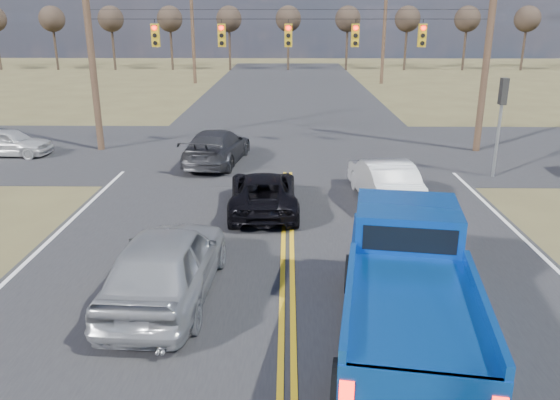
{
  "coord_description": "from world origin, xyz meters",
  "views": [
    {
      "loc": [
        -0.01,
        -7.59,
        6.07
      ],
      "look_at": [
        -0.2,
        6.04,
        1.5
      ],
      "focal_mm": 35.0,
      "sensor_mm": 36.0,
      "label": 1
    }
  ],
  "objects_px": {
    "pickup_truck": "(408,288)",
    "black_suv": "(263,192)",
    "white_car_queue": "(384,180)",
    "dgrey_car_queue": "(217,147)",
    "cross_car_west": "(9,142)",
    "silver_suv": "(167,263)"
  },
  "relations": [
    {
      "from": "silver_suv",
      "to": "cross_car_west",
      "type": "xyz_separation_m",
      "value": [
        -10.07,
        13.29,
        -0.24
      ]
    },
    {
      "from": "black_suv",
      "to": "white_car_queue",
      "type": "height_order",
      "value": "white_car_queue"
    },
    {
      "from": "silver_suv",
      "to": "white_car_queue",
      "type": "bearing_deg",
      "value": -127.25
    },
    {
      "from": "dgrey_car_queue",
      "to": "white_car_queue",
      "type": "bearing_deg",
      "value": 150.31
    },
    {
      "from": "white_car_queue",
      "to": "cross_car_west",
      "type": "xyz_separation_m",
      "value": [
        -16.08,
        6.19,
        -0.12
      ]
    },
    {
      "from": "white_car_queue",
      "to": "dgrey_car_queue",
      "type": "distance_m",
      "value": 8.09
    },
    {
      "from": "white_car_queue",
      "to": "cross_car_west",
      "type": "relative_size",
      "value": 1.22
    },
    {
      "from": "pickup_truck",
      "to": "cross_car_west",
      "type": "xyz_separation_m",
      "value": [
        -15.08,
        14.93,
        -0.51
      ]
    },
    {
      "from": "dgrey_car_queue",
      "to": "cross_car_west",
      "type": "height_order",
      "value": "dgrey_car_queue"
    },
    {
      "from": "white_car_queue",
      "to": "dgrey_car_queue",
      "type": "relative_size",
      "value": 0.88
    },
    {
      "from": "black_suv",
      "to": "dgrey_car_queue",
      "type": "bearing_deg",
      "value": -72.09
    },
    {
      "from": "silver_suv",
      "to": "dgrey_car_queue",
      "type": "distance_m",
      "value": 12.06
    },
    {
      "from": "pickup_truck",
      "to": "black_suv",
      "type": "distance_m",
      "value": 8.22
    },
    {
      "from": "black_suv",
      "to": "white_car_queue",
      "type": "bearing_deg",
      "value": -166.97
    },
    {
      "from": "white_car_queue",
      "to": "dgrey_car_queue",
      "type": "bearing_deg",
      "value": -43.54
    },
    {
      "from": "white_car_queue",
      "to": "dgrey_car_queue",
      "type": "xyz_separation_m",
      "value": [
        -6.4,
        4.95,
        -0.0
      ]
    },
    {
      "from": "silver_suv",
      "to": "black_suv",
      "type": "height_order",
      "value": "silver_suv"
    },
    {
      "from": "black_suv",
      "to": "silver_suv",
      "type": "bearing_deg",
      "value": 69.71
    },
    {
      "from": "black_suv",
      "to": "white_car_queue",
      "type": "distance_m",
      "value": 4.27
    },
    {
      "from": "silver_suv",
      "to": "white_car_queue",
      "type": "relative_size",
      "value": 1.13
    },
    {
      "from": "silver_suv",
      "to": "cross_car_west",
      "type": "relative_size",
      "value": 1.38
    },
    {
      "from": "white_car_queue",
      "to": "cross_car_west",
      "type": "bearing_deg",
      "value": -26.84
    }
  ]
}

